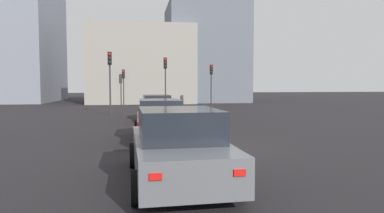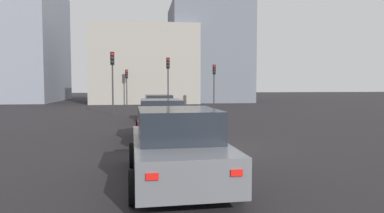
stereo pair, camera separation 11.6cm
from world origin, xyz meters
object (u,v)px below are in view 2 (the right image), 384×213
object	(u,v)px
car_red_right_lead	(158,108)
traffic_light_far_left	(168,73)
car_maroon_right_second	(161,121)
car_grey_right_third	(177,147)
traffic_light_far_right	(112,70)
traffic_light_near_right	(127,80)
traffic_light_near_left	(214,77)

from	to	relation	value
car_red_right_lead	traffic_light_far_left	world-z (taller)	traffic_light_far_left
car_maroon_right_second	car_grey_right_third	world-z (taller)	car_grey_right_third
car_maroon_right_second	traffic_light_far_left	world-z (taller)	traffic_light_far_left
car_maroon_right_second	car_red_right_lead	bearing A→B (deg)	-2.09
traffic_light_far_right	traffic_light_near_right	bearing A→B (deg)	174.44
traffic_light_near_left	traffic_light_far_right	distance (m)	11.30
car_red_right_lead	car_maroon_right_second	distance (m)	7.52
car_maroon_right_second	traffic_light_far_left	xyz separation A→B (m)	(15.50, -1.43, 2.37)
car_maroon_right_second	traffic_light_far_right	xyz separation A→B (m)	(11.43, 2.74, 2.40)
car_maroon_right_second	traffic_light_near_right	bearing A→B (deg)	5.47
traffic_light_near_left	traffic_light_far_left	xyz separation A→B (m)	(-3.11, 4.55, 0.25)
traffic_light_far_left	traffic_light_near_left	bearing A→B (deg)	132.03
car_maroon_right_second	traffic_light_near_left	distance (m)	19.66
car_maroon_right_second	traffic_light_near_right	size ratio (longest dim) A/B	1.23
traffic_light_near_right	traffic_light_far_right	distance (m)	11.78
traffic_light_far_left	car_red_right_lead	bearing A→B (deg)	-0.75
traffic_light_near_left	traffic_light_far_left	distance (m)	5.52
car_grey_right_third	car_red_right_lead	bearing A→B (deg)	-2.63
car_grey_right_third	traffic_light_far_left	bearing A→B (deg)	-5.45
car_maroon_right_second	traffic_light_far_right	distance (m)	12.00
car_maroon_right_second	traffic_light_near_left	bearing A→B (deg)	-17.97
traffic_light_near_left	traffic_light_far_right	size ratio (longest dim) A/B	0.91
car_red_right_lead	car_grey_right_third	bearing A→B (deg)	177.32
car_grey_right_third	traffic_light_far_right	bearing A→B (deg)	7.46
traffic_light_near_left	car_grey_right_third	bearing A→B (deg)	-9.90
traffic_light_near_left	traffic_light_far_right	xyz separation A→B (m)	(-7.18, 8.72, 0.28)
traffic_light_far_left	car_grey_right_third	bearing A→B (deg)	3.90
traffic_light_far_right	car_maroon_right_second	bearing A→B (deg)	10.13
car_maroon_right_second	traffic_light_far_right	size ratio (longest dim) A/B	1.03
traffic_light_far_left	traffic_light_far_right	bearing A→B (deg)	-38.07
car_red_right_lead	car_maroon_right_second	xyz separation A→B (m)	(-7.51, 0.25, 0.02)
traffic_light_near_right	car_maroon_right_second	bearing A→B (deg)	6.12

